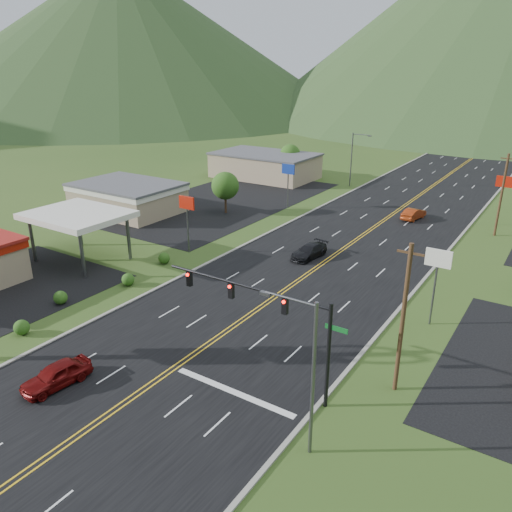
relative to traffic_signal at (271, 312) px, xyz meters
The scene contains 20 objects.
ground 16.32m from the traffic_signal, 114.86° to the right, with size 500.00×500.00×0.00m, color #2A4619.
road 16.32m from the traffic_signal, 114.86° to the right, with size 20.00×460.00×0.04m, color black.
traffic_signal is the anchor object (origin of this frame).
streetlight_east 6.17m from the traffic_signal, 40.39° to the right, with size 3.28×0.25×9.00m.
streetlight_west 58.88m from the traffic_signal, 107.97° to the left, with size 3.28×0.25×9.00m.
gas_canopy 29.59m from the traffic_signal, 164.30° to the left, with size 10.00×8.00×5.30m.
building_west_mid 45.46m from the traffic_signal, 148.05° to the left, with size 14.40×10.40×4.10m.
building_west_far 64.15m from the traffic_signal, 122.56° to the left, with size 18.40×11.40×4.50m.
pole_sign_west_a 26.00m from the traffic_signal, 142.00° to the left, with size 2.00×0.18×6.40m.
pole_sign_west_b 43.17m from the traffic_signal, 118.32° to the left, with size 2.00×0.18×6.40m.
pole_sign_east_a 15.45m from the traffic_signal, 65.05° to the left, with size 2.00×0.18×6.40m.
pole_sign_east_b 46.47m from the traffic_signal, 81.94° to the left, with size 2.00×0.18×6.40m.
tree_west_a 40.80m from the traffic_signal, 130.50° to the left, with size 3.84×3.84×5.82m.
tree_west_b 66.01m from the traffic_signal, 118.49° to the left, with size 3.84×3.84×5.82m.
utility_pole_a 8.08m from the traffic_signal, 29.72° to the left, with size 1.60×0.28×10.00m.
utility_pole_b 41.60m from the traffic_signal, 80.29° to the left, with size 1.60×0.28×10.00m.
mountain_nw 206.68m from the traffic_signal, 139.05° to the left, with size 190.00×190.00×60.00m, color #213719.
car_red_near 14.56m from the traffic_signal, 146.14° to the right, with size 1.83×4.56×1.55m, color #630B0B.
car_dark_mid 23.84m from the traffic_signal, 111.27° to the left, with size 2.02×4.96×1.44m, color black.
car_red_far 42.74m from the traffic_signal, 94.57° to the left, with size 1.59×4.56×1.50m, color maroon.
Camera 1 is at (20.79, -9.47, 19.60)m, focal length 35.00 mm.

